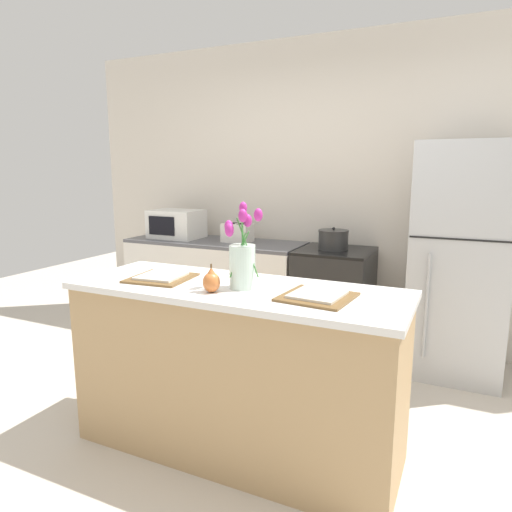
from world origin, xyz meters
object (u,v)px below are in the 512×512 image
object	(u,v)px
stove_range	(334,301)
cooking_pot	(333,240)
microwave	(177,224)
plate_setting_left	(161,277)
pear_figurine	(211,281)
plate_setting_right	(317,296)
toaster	(237,233)
refrigerator	(460,261)
flower_vase	(242,259)

from	to	relation	value
stove_range	cooking_pot	xyz separation A→B (m)	(-0.02, 0.00, 0.53)
microwave	plate_setting_left	bearing A→B (deg)	-57.79
pear_figurine	plate_setting_right	size ratio (longest dim) A/B	0.41
pear_figurine	toaster	distance (m)	1.93
pear_figurine	cooking_pot	size ratio (longest dim) A/B	0.58
plate_setting_left	toaster	size ratio (longest dim) A/B	1.26
microwave	pear_figurine	bearing A→B (deg)	-50.83
plate_setting_left	toaster	world-z (taller)	toaster
plate_setting_left	cooking_pot	xyz separation A→B (m)	(0.54, 1.64, 0.02)
stove_range	microwave	xyz separation A→B (m)	(-1.59, -0.00, 0.58)
refrigerator	flower_vase	world-z (taller)	refrigerator
stove_range	flower_vase	size ratio (longest dim) A/B	2.01
flower_vase	microwave	world-z (taller)	flower_vase
cooking_pot	pear_figurine	bearing A→B (deg)	-94.41
cooking_pot	toaster	bearing A→B (deg)	179.23
refrigerator	microwave	size ratio (longest dim) A/B	3.64
cooking_pot	microwave	world-z (taller)	microwave
flower_vase	cooking_pot	distance (m)	1.62
refrigerator	microwave	bearing A→B (deg)	-179.97
microwave	plate_setting_right	bearing A→B (deg)	-40.03
cooking_pot	microwave	xyz separation A→B (m)	(-1.57, -0.00, 0.05)
refrigerator	cooking_pot	size ratio (longest dim) A/B	6.95
stove_range	cooking_pot	bearing A→B (deg)	173.82
refrigerator	toaster	xyz separation A→B (m)	(-1.88, 0.01, 0.11)
pear_figurine	plate_setting_right	world-z (taller)	pear_figurine
plate_setting_right	plate_setting_left	bearing A→B (deg)	180.00
refrigerator	pear_figurine	xyz separation A→B (m)	(-1.11, -1.76, 0.13)
toaster	cooking_pot	bearing A→B (deg)	-0.77
refrigerator	cooking_pot	distance (m)	0.98
flower_vase	cooking_pot	size ratio (longest dim) A/B	1.77
plate_setting_right	stove_range	bearing A→B (deg)	102.34
plate_setting_right	cooking_pot	size ratio (longest dim) A/B	1.40
flower_vase	toaster	bearing A→B (deg)	118.18
toaster	cooking_pot	world-z (taller)	cooking_pot
flower_vase	cooking_pot	bearing A→B (deg)	88.89
cooking_pot	microwave	bearing A→B (deg)	-179.89
pear_figurine	cooking_pot	world-z (taller)	pear_figurine
toaster	plate_setting_left	bearing A→B (deg)	-77.35
stove_range	refrigerator	distance (m)	1.04
plate_setting_left	microwave	distance (m)	1.93
stove_range	toaster	world-z (taller)	toaster
stove_range	pear_figurine	size ratio (longest dim) A/B	6.15
stove_range	plate_setting_left	distance (m)	1.80
plate_setting_right	microwave	world-z (taller)	microwave
refrigerator	microwave	distance (m)	2.54
cooking_pot	plate_setting_right	bearing A→B (deg)	-76.96
stove_range	plate_setting_right	xyz separation A→B (m)	(0.36, -1.63, 0.51)
refrigerator	toaster	size ratio (longest dim) A/B	6.24
pear_figurine	microwave	xyz separation A→B (m)	(-1.43, 1.75, 0.03)
microwave	refrigerator	bearing A→B (deg)	0.03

